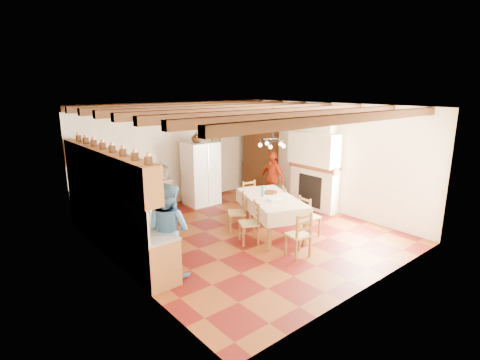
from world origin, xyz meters
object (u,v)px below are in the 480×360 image
refrigerator (201,173)px  person_woman_red (272,178)px  chair_end_near (298,234)px  chair_end_far (252,199)px  dining_table (271,201)px  chair_left_far (237,212)px  microwave (156,173)px  chair_left_near (249,222)px  person_woman_blue (169,230)px  person_man (143,216)px  chair_right_near (310,216)px  chair_right_far (290,205)px

refrigerator → person_woman_red: refrigerator is taller
chair_end_near → chair_end_far: (0.88, 2.42, 0.00)m
dining_table → chair_left_far: chair_left_far is taller
refrigerator → dining_table: bearing=-89.3°
refrigerator → microwave: 1.32m
chair_left_near → refrigerator: bearing=-168.2°
chair_left_far → person_woman_blue: person_woman_blue is taller
chair_left_near → microwave: microwave is taller
person_woman_red → chair_end_near: bearing=-33.6°
refrigerator → person_man: bearing=-142.9°
chair_end_far → chair_end_near: bearing=-101.4°
person_man → chair_left_far: bearing=-111.2°
person_woman_red → refrigerator: bearing=-128.1°
chair_left_far → chair_left_near: bearing=14.5°
chair_left_far → microwave: (-0.70, 2.68, 0.59)m
chair_end_near → person_man: person_man is taller
dining_table → chair_right_near: size_ratio=2.39×
chair_right_far → chair_end_near: 1.90m
chair_left_near → chair_end_near: bearing=43.1°
chair_left_near → person_woman_blue: person_woman_blue is taller
chair_left_far → chair_right_near: 1.73m
chair_end_near → chair_left_far: bearing=-77.6°
person_woman_blue → person_woman_red: bearing=-86.9°
chair_left_far → chair_end_near: same height
chair_end_near → person_woman_blue: (-2.41, 1.03, 0.39)m
chair_right_far → person_man: bearing=112.3°
chair_right_near → chair_right_far: bearing=-8.3°
microwave → person_woman_red: bearing=-19.1°
dining_table → person_woman_blue: person_woman_blue is taller
chair_left_far → person_woman_red: 2.43m
chair_right_far → refrigerator: bearing=50.7°
chair_right_near → person_woman_red: 2.55m
microwave → chair_left_near: bearing=-71.2°
microwave → chair_right_near: bearing=-54.1°
chair_right_far → person_woman_red: size_ratio=0.61×
chair_left_far → chair_right_far: bearing=104.0°
person_man → dining_table: bearing=-121.7°
dining_table → person_woman_blue: (-2.85, -0.22, 0.06)m
chair_right_near → chair_end_near: same height
chair_right_near → chair_end_far: 1.85m
chair_left_near → chair_end_near: same height
person_woman_red → microwave: size_ratio=2.61×
chair_right_near → chair_left_far: bearing=48.9°
chair_end_near → chair_right_near: bearing=-141.7°
chair_left_far → person_woman_red: (2.19, 1.00, 0.31)m
chair_end_far → person_woman_red: bearing=29.5°
chair_end_near → microwave: bearing=-70.6°
chair_left_far → chair_right_far: size_ratio=1.00×
refrigerator → chair_end_near: bearing=-95.1°
refrigerator → chair_right_far: 2.99m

